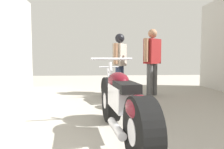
{
  "coord_description": "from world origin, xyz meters",
  "views": [
    {
      "loc": [
        -0.79,
        0.24,
        1.02
      ],
      "look_at": [
        -0.51,
        4.1,
        0.72
      ],
      "focal_mm": 34.98,
      "sensor_mm": 36.0,
      "label": 1
    }
  ],
  "objects_px": {
    "motorcycle_black_naked": "(117,88)",
    "mechanic_with_helmet": "(120,58)",
    "motorcycle_maroon_cruiser": "(123,105)",
    "mechanic_in_blue": "(152,58)"
  },
  "relations": [
    {
      "from": "motorcycle_maroon_cruiser",
      "to": "mechanic_in_blue",
      "type": "xyz_separation_m",
      "value": [
        1.17,
        3.12,
        0.58
      ]
    },
    {
      "from": "motorcycle_black_naked",
      "to": "mechanic_with_helmet",
      "type": "relative_size",
      "value": 1.02
    },
    {
      "from": "motorcycle_maroon_cruiser",
      "to": "mechanic_in_blue",
      "type": "distance_m",
      "value": 3.38
    },
    {
      "from": "mechanic_in_blue",
      "to": "motorcycle_black_naked",
      "type": "bearing_deg",
      "value": -139.25
    },
    {
      "from": "mechanic_with_helmet",
      "to": "motorcycle_black_naked",
      "type": "bearing_deg",
      "value": -98.96
    },
    {
      "from": "motorcycle_black_naked",
      "to": "mechanic_with_helmet",
      "type": "distance_m",
      "value": 1.34
    },
    {
      "from": "motorcycle_maroon_cruiser",
      "to": "mechanic_with_helmet",
      "type": "bearing_deg",
      "value": 84.58
    },
    {
      "from": "mechanic_with_helmet",
      "to": "motorcycle_maroon_cruiser",
      "type": "bearing_deg",
      "value": -95.42
    },
    {
      "from": "motorcycle_maroon_cruiser",
      "to": "motorcycle_black_naked",
      "type": "distance_m",
      "value": 2.23
    },
    {
      "from": "motorcycle_black_naked",
      "to": "mechanic_with_helmet",
      "type": "xyz_separation_m",
      "value": [
        0.18,
        1.14,
        0.68
      ]
    }
  ]
}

